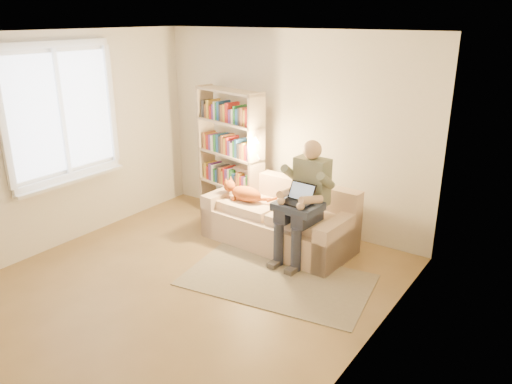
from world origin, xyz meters
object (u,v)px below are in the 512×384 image
Objects in this scene: sofa at (280,222)px; person at (305,195)px; laptop at (299,198)px; bookshelf at (230,149)px; cat at (246,193)px.

sofa is 0.69m from person.
laptop is 1.59m from bookshelf.
laptop is (0.44, -0.31, 0.51)m from sofa.
bookshelf is (-0.55, 0.40, 0.41)m from cat.
cat is 0.36× the size of bookshelf.
person reaches higher than laptop.
cat is at bearing 178.30° from person.
person is 4.19× the size of laptop.
sofa reaches higher than cat.
person reaches higher than sofa.
person is at bearing -1.70° from cat.
sofa is 0.57m from cat.
laptop is at bearing -31.78° from sofa.
person is at bearing 91.11° from laptop.
cat is at bearing -24.15° from bookshelf.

